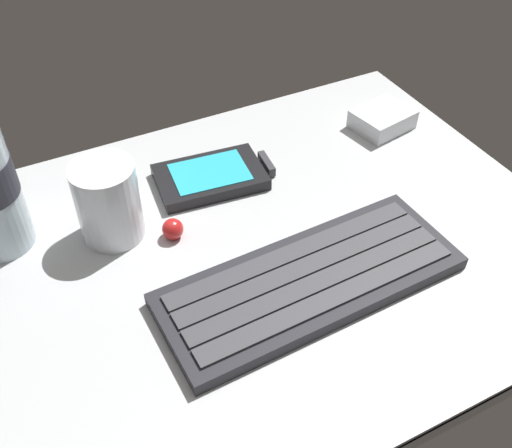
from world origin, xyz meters
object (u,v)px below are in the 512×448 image
object	(u,v)px
trackball_mouse	(173,229)
handheld_device	(216,175)
keyboard	(310,280)
charger_block	(382,119)
juice_cup	(109,205)

from	to	relation	value
trackball_mouse	handheld_device	bearing A→B (deg)	40.24
handheld_device	trackball_mouse	world-z (taller)	trackball_mouse
keyboard	charger_block	distance (cm)	28.86
keyboard	juice_cup	distance (cm)	21.33
keyboard	trackball_mouse	distance (cm)	15.20
trackball_mouse	juice_cup	bearing A→B (deg)	147.83
handheld_device	charger_block	world-z (taller)	charger_block
handheld_device	juice_cup	bearing A→B (deg)	-166.14
keyboard	charger_block	world-z (taller)	charger_block
keyboard	handheld_device	bearing A→B (deg)	94.52
charger_block	trackball_mouse	size ratio (longest dim) A/B	3.18
keyboard	trackball_mouse	xyz separation A→B (cm)	(-9.13, 12.14, 0.29)
juice_cup	trackball_mouse	xyz separation A→B (cm)	(5.25, -3.30, -2.81)
juice_cup	charger_block	bearing A→B (deg)	5.51
keyboard	charger_block	size ratio (longest dim) A/B	4.20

